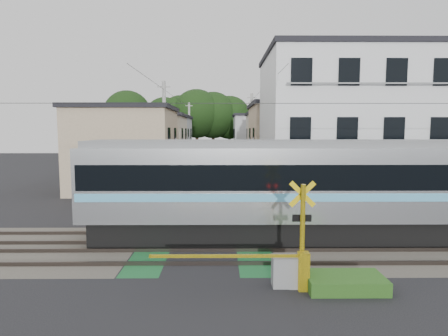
{
  "coord_description": "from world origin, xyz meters",
  "views": [
    {
      "loc": [
        0.67,
        -14.05,
        4.53
      ],
      "look_at": [
        0.82,
        5.0,
        2.59
      ],
      "focal_mm": 30.0,
      "sensor_mm": 36.0,
      "label": 1
    }
  ],
  "objects_px": {
    "crossing_signal_far": "(153,210)",
    "apartment_block": "(346,128)",
    "crossing_signal_near": "(288,263)",
    "pedestrian": "(216,166)",
    "commuter_train": "(326,187)"
  },
  "relations": [
    {
      "from": "crossing_signal_near",
      "to": "apartment_block",
      "type": "distance_m",
      "value": 14.95
    },
    {
      "from": "crossing_signal_near",
      "to": "apartment_block",
      "type": "height_order",
      "value": "apartment_block"
    },
    {
      "from": "apartment_block",
      "to": "pedestrian",
      "type": "xyz_separation_m",
      "value": [
        -8.37,
        15.0,
        -3.84
      ]
    },
    {
      "from": "commuter_train",
      "to": "apartment_block",
      "type": "distance_m",
      "value": 9.33
    },
    {
      "from": "commuter_train",
      "to": "pedestrian",
      "type": "xyz_separation_m",
      "value": [
        -4.88,
        23.3,
        -1.36
      ]
    },
    {
      "from": "crossing_signal_far",
      "to": "apartment_block",
      "type": "distance_m",
      "value": 13.14
    },
    {
      "from": "commuter_train",
      "to": "apartment_block",
      "type": "height_order",
      "value": "apartment_block"
    },
    {
      "from": "crossing_signal_far",
      "to": "apartment_block",
      "type": "height_order",
      "value": "apartment_block"
    },
    {
      "from": "commuter_train",
      "to": "apartment_block",
      "type": "xyz_separation_m",
      "value": [
        3.49,
        8.29,
        2.48
      ]
    },
    {
      "from": "pedestrian",
      "to": "crossing_signal_far",
      "type": "bearing_deg",
      "value": 68.12
    },
    {
      "from": "crossing_signal_near",
      "to": "crossing_signal_far",
      "type": "distance_m",
      "value": 8.95
    },
    {
      "from": "crossing_signal_near",
      "to": "crossing_signal_far",
      "type": "height_order",
      "value": "same"
    },
    {
      "from": "crossing_signal_near",
      "to": "pedestrian",
      "type": "relative_size",
      "value": 2.89
    },
    {
      "from": "crossing_signal_near",
      "to": "pedestrian",
      "type": "height_order",
      "value": "crossing_signal_near"
    },
    {
      "from": "commuter_train",
      "to": "apartment_block",
      "type": "relative_size",
      "value": 1.94
    }
  ]
}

